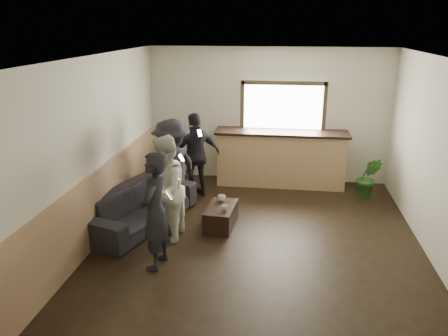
# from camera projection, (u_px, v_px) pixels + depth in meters

# --- Properties ---
(ground) EXTENTS (5.00, 6.00, 0.01)m
(ground) POSITION_uv_depth(u_px,v_px,m) (257.00, 243.00, 6.77)
(ground) COLOR black
(room_shell) EXTENTS (5.01, 6.01, 2.80)m
(room_shell) POSITION_uv_depth(u_px,v_px,m) (209.00, 150.00, 6.40)
(room_shell) COLOR silver
(room_shell) RESTS_ON ground
(bar_counter) EXTENTS (2.70, 0.68, 2.13)m
(bar_counter) POSITION_uv_depth(u_px,v_px,m) (281.00, 155.00, 9.06)
(bar_counter) COLOR tan
(bar_counter) RESTS_ON ground
(sofa) EXTENTS (1.54, 2.43, 0.66)m
(sofa) POSITION_uv_depth(u_px,v_px,m) (141.00, 206.00, 7.32)
(sofa) COLOR black
(sofa) RESTS_ON ground
(coffee_table) EXTENTS (0.51, 0.83, 0.36)m
(coffee_table) POSITION_uv_depth(u_px,v_px,m) (221.00, 216.00, 7.29)
(coffee_table) COLOR black
(coffee_table) RESTS_ON ground
(cup_a) EXTENTS (0.18, 0.18, 0.10)m
(cup_a) POSITION_uv_depth(u_px,v_px,m) (222.00, 198.00, 7.44)
(cup_a) COLOR silver
(cup_a) RESTS_ON coffee_table
(cup_b) EXTENTS (0.12, 0.12, 0.08)m
(cup_b) POSITION_uv_depth(u_px,v_px,m) (225.00, 208.00, 7.07)
(cup_b) COLOR silver
(cup_b) RESTS_ON coffee_table
(potted_plant) EXTENTS (0.49, 0.41, 0.83)m
(potted_plant) POSITION_uv_depth(u_px,v_px,m) (368.00, 178.00, 8.39)
(potted_plant) COLOR #2D6623
(potted_plant) RESTS_ON ground
(person_a) EXTENTS (0.49, 0.64, 1.66)m
(person_a) POSITION_uv_depth(u_px,v_px,m) (155.00, 211.00, 5.88)
(person_a) COLOR black
(person_a) RESTS_ON ground
(person_b) EXTENTS (0.69, 0.86, 1.68)m
(person_b) POSITION_uv_depth(u_px,v_px,m) (165.00, 190.00, 6.63)
(person_b) COLOR beige
(person_b) RESTS_ON ground
(person_c) EXTENTS (1.08, 1.29, 1.73)m
(person_c) POSITION_uv_depth(u_px,v_px,m) (172.00, 169.00, 7.50)
(person_c) COLOR black
(person_c) RESTS_ON ground
(person_d) EXTENTS (1.04, 0.85, 1.65)m
(person_d) POSITION_uv_depth(u_px,v_px,m) (196.00, 155.00, 8.38)
(person_d) COLOR black
(person_d) RESTS_ON ground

